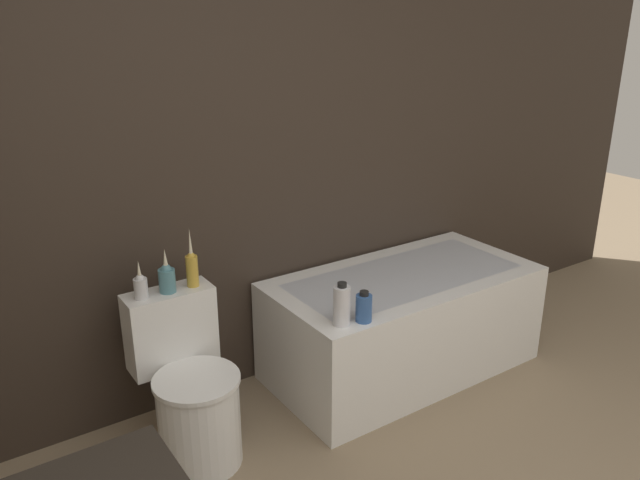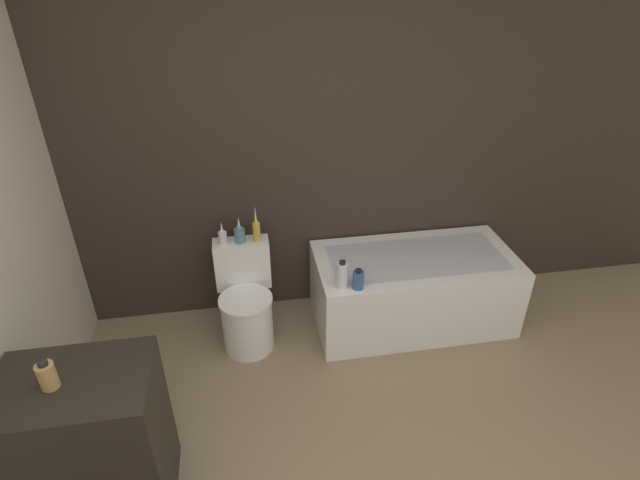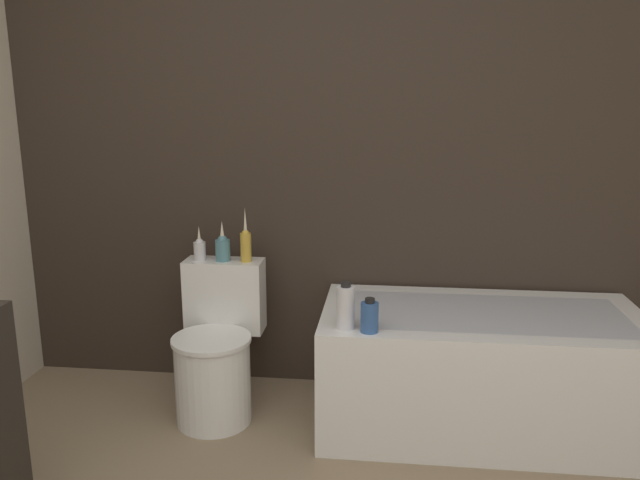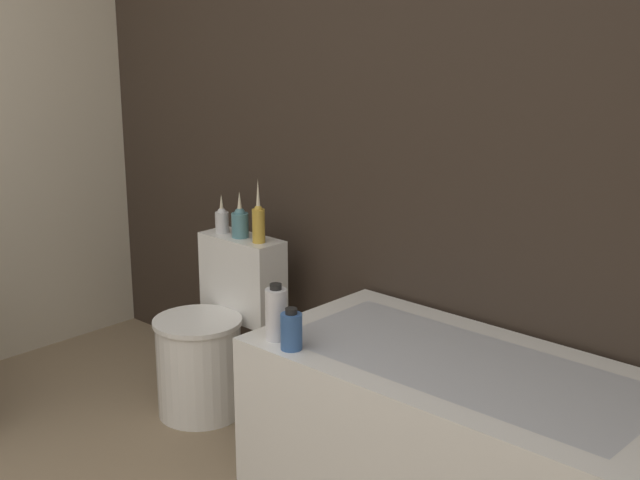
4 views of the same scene
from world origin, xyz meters
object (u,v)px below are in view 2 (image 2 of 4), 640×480
Objects in this scene: soap_bottle_glass at (47,375)px; vase_silver at (240,234)px; vase_gold at (223,236)px; toilet at (246,305)px; shampoo_bottle_tall at (342,275)px; bathtub at (413,288)px; vase_bronze at (256,230)px; shampoo_bottle_short at (358,280)px.

soap_bottle_glass reaches higher than vase_silver.
toilet is at bearing -56.09° from vase_gold.
soap_bottle_glass is 0.72× the size of shampoo_bottle_tall.
bathtub is 9.92× the size of soap_bottle_glass.
soap_bottle_glass is at bearing -148.99° from shampoo_bottle_tall.
bathtub is 1.26m from vase_bronze.
toilet is at bearing -124.31° from vase_bronze.
vase_gold reaches higher than shampoo_bottle_short.
soap_bottle_glass is at bearing -119.25° from vase_gold.
soap_bottle_glass is at bearing -151.05° from bathtub.
bathtub is at bearing 1.09° from toilet.
soap_bottle_glass is 0.54× the size of vase_bronze.
vase_gold reaches higher than shampoo_bottle_tall.
toilet is 3.57× the size of shampoo_bottle_tall.
toilet is at bearing 159.25° from shampoo_bottle_tall.
soap_bottle_glass is at bearing -126.50° from vase_bronze.
shampoo_bottle_tall is (-0.61, -0.26, 0.37)m from bathtub.
vase_gold is (-0.12, 0.17, 0.47)m from toilet.
shampoo_bottle_tall is (1.49, 0.89, -0.27)m from soap_bottle_glass.
vase_bronze is (0.12, -0.00, 0.02)m from vase_silver.
soap_bottle_glass is 1.83m from shampoo_bottle_short.
shampoo_bottle_tall is at bearing -28.84° from vase_gold.
bathtub is at bearing -7.46° from vase_bronze.
vase_silver is (0.00, 0.17, 0.48)m from toilet.
vase_gold is at bearing 179.80° from vase_silver.
bathtub is 2.00× the size of toilet.
vase_silver is at bearing 146.93° from shampoo_bottle_tall.
bathtub is at bearing 28.95° from soap_bottle_glass.
bathtub is at bearing -6.86° from vase_silver.
shampoo_bottle_tall is at bearing -33.07° from vase_silver.
toilet is at bearing 159.94° from shampoo_bottle_short.
vase_silver is 0.88m from shampoo_bottle_short.
toilet is (-1.24, -0.02, 0.03)m from bathtub.
bathtub is 0.76m from shampoo_bottle_tall.
shampoo_bottle_tall is (0.64, -0.24, 0.34)m from toilet.
vase_silver is at bearing 56.99° from soap_bottle_glass.
toilet is 4.95× the size of shampoo_bottle_short.
vase_silver reaches higher than shampoo_bottle_short.
shampoo_bottle_short is at bearing -27.40° from vase_gold.
vase_silver reaches higher than vase_gold.
vase_gold is at bearing 123.91° from toilet.
vase_silver is 1.36× the size of shampoo_bottle_short.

